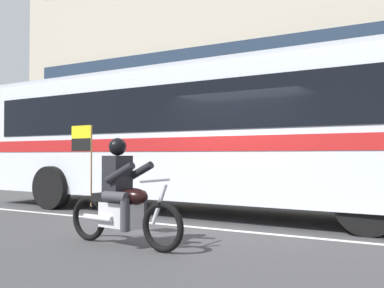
{
  "coord_description": "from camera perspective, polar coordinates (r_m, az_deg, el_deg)",
  "views": [
    {
      "loc": [
        3.35,
        -7.59,
        1.32
      ],
      "look_at": [
        -0.5,
        -0.78,
        1.51
      ],
      "focal_mm": 41.03,
      "sensor_mm": 36.0,
      "label": 1
    }
  ],
  "objects": [
    {
      "name": "sidewalk_curb",
      "position": [
        13.18,
        14.72,
        -6.77
      ],
      "size": [
        28.0,
        3.8,
        0.15
      ],
      "primitive_type": "cube",
      "color": "#A39E93",
      "rests_on": "ground_plane"
    },
    {
      "name": "lane_center_stripe",
      "position": [
        7.86,
        3.88,
        -11.03
      ],
      "size": [
        26.6,
        0.14,
        0.01
      ],
      "primitive_type": "cube",
      "color": "silver",
      "rests_on": "ground_plane"
    },
    {
      "name": "fire_hydrant",
      "position": [
        13.37,
        1.36,
        -4.83
      ],
      "size": [
        0.22,
        0.3,
        0.75
      ],
      "color": "#4C8C3F",
      "rests_on": "sidewalk_curb"
    },
    {
      "name": "motorcycle_with_rider",
      "position": [
        6.47,
        -9.09,
        -7.17
      ],
      "size": [
        2.19,
        0.65,
        1.78
      ],
      "color": "black",
      "rests_on": "ground_plane"
    },
    {
      "name": "ground_plane",
      "position": [
        8.4,
        5.68,
        -10.43
      ],
      "size": [
        60.0,
        60.0,
        0.0
      ],
      "primitive_type": "plane",
      "color": "#3D3D3F"
    },
    {
      "name": "transit_bus",
      "position": [
        9.84,
        2.81,
        1.89
      ],
      "size": [
        12.39,
        3.01,
        3.22
      ],
      "color": "silver",
      "rests_on": "ground_plane"
    }
  ]
}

